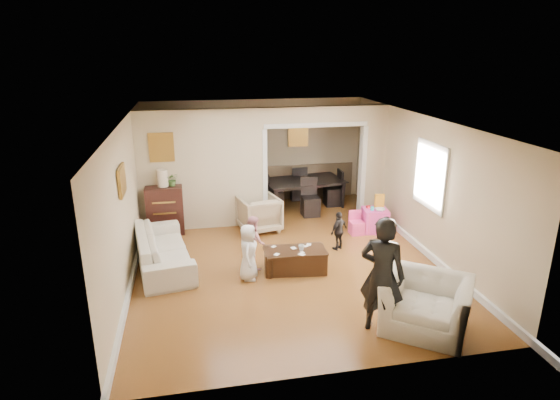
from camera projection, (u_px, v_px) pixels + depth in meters
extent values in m
plane|color=brown|center=(282.00, 255.00, 9.00)|extent=(7.00, 7.00, 0.00)
cube|color=#C2AD8E|center=(203.00, 170.00, 10.03)|extent=(2.75, 0.18, 2.60)
cube|color=#C2AD8E|center=(372.00, 162.00, 10.73)|extent=(0.55, 0.18, 2.60)
cube|color=#C2AD8E|center=(316.00, 114.00, 10.13)|extent=(2.22, 0.18, 0.35)
cube|color=white|center=(431.00, 175.00, 8.65)|extent=(0.03, 0.95, 1.10)
cube|color=brown|center=(161.00, 147.00, 9.62)|extent=(0.45, 0.03, 0.55)
cube|color=brown|center=(122.00, 180.00, 7.39)|extent=(0.03, 0.55, 0.40)
cube|color=brown|center=(298.00, 135.00, 11.89)|extent=(0.45, 0.03, 0.55)
imported|color=#EFE4CE|center=(163.00, 249.00, 8.48)|extent=(1.20, 2.34, 0.65)
imported|color=tan|center=(259.00, 214.00, 10.12)|extent=(0.98, 1.00, 0.76)
imported|color=#EFE4CE|center=(426.00, 304.00, 6.54)|extent=(1.55, 1.52, 0.76)
cube|color=#35140F|center=(165.00, 210.00, 9.91)|extent=(0.76, 0.43, 1.05)
cylinder|color=beige|center=(163.00, 178.00, 9.70)|extent=(0.22, 0.22, 0.36)
imported|color=#4D7B36|center=(173.00, 179.00, 9.74)|extent=(0.25, 0.22, 0.28)
cube|color=#3C2113|center=(295.00, 260.00, 8.31)|extent=(1.13, 0.65, 0.41)
imported|color=silver|center=(301.00, 248.00, 8.21)|extent=(0.12, 0.12, 0.10)
cube|color=#F03FA7|center=(375.00, 220.00, 10.12)|extent=(0.58, 0.58, 0.49)
cube|color=yellow|center=(379.00, 201.00, 10.12)|extent=(0.21, 0.10, 0.30)
cylinder|color=#24B5AF|center=(372.00, 209.00, 9.97)|extent=(0.08, 0.08, 0.08)
cube|color=red|center=(368.00, 207.00, 10.13)|extent=(0.09, 0.08, 0.05)
imported|color=silver|center=(380.00, 210.00, 9.94)|extent=(0.24, 0.24, 0.05)
imported|color=black|center=(304.00, 194.00, 11.63)|extent=(2.09, 1.35, 0.69)
imported|color=black|center=(382.00, 275.00, 6.35)|extent=(0.74, 0.70, 1.71)
imported|color=white|center=(248.00, 252.00, 7.93)|extent=(0.44, 0.55, 0.99)
imported|color=#C57B81|center=(254.00, 242.00, 8.38)|extent=(0.47, 0.55, 0.97)
imported|color=black|center=(339.00, 231.00, 9.15)|extent=(0.49, 0.41, 0.78)
cube|color=white|center=(306.00, 246.00, 8.39)|extent=(0.10, 0.09, 0.00)
cube|color=white|center=(277.00, 254.00, 8.06)|extent=(0.13, 0.13, 0.00)
cube|color=white|center=(274.00, 246.00, 8.38)|extent=(0.11, 0.11, 0.00)
cube|color=white|center=(293.00, 248.00, 8.32)|extent=(0.11, 0.12, 0.00)
cube|color=white|center=(309.00, 244.00, 8.46)|extent=(0.11, 0.12, 0.00)
cube|color=white|center=(302.00, 254.00, 8.06)|extent=(0.14, 0.14, 0.00)
cube|color=white|center=(302.00, 252.00, 8.14)|extent=(0.08, 0.09, 0.00)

